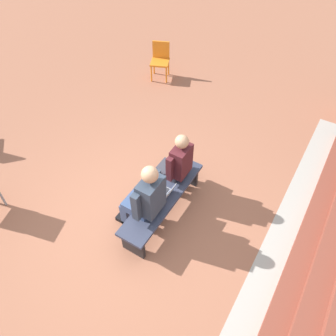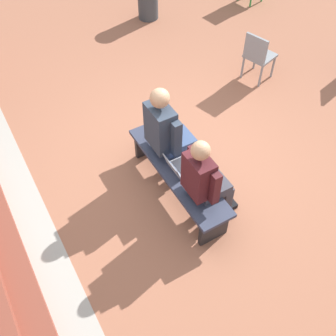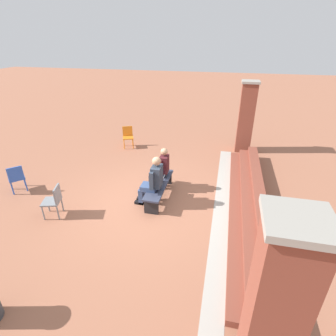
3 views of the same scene
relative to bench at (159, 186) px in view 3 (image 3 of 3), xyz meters
name	(u,v)px [view 3 (image 3 of 3)]	position (x,y,z in m)	size (l,w,h in m)	color
ground_plane	(148,203)	(0.35, -0.23, -0.35)	(60.00, 60.00, 0.00)	#9E6047
concrete_strip	(222,205)	(0.00, 1.77, -0.35)	(7.60, 0.40, 0.01)	#A8A399
brick_steps	(251,203)	(0.00, 2.52, -0.18)	(6.80, 0.90, 0.45)	brown
brick_pillar_left_of_steps	(246,117)	(-4.10, 2.38, 1.01)	(0.64, 0.64, 2.70)	brown
brick_pillar_right_of_steps	(273,314)	(4.03, 2.39, 1.01)	(0.64, 0.64, 2.70)	brown
bench	(159,186)	(0.00, 0.00, 0.00)	(1.80, 0.44, 0.45)	#33384C
person_student	(161,168)	(-0.47, -0.07, 0.36)	(0.53, 0.67, 1.33)	#383842
person_adult	(153,180)	(0.35, -0.07, 0.39)	(0.59, 0.74, 1.42)	#384C75
laptop	(160,182)	(-0.02, 0.01, 0.15)	(0.32, 0.29, 0.21)	#9EA0A5
plastic_chair_far_right	(16,177)	(0.62, -4.12, 0.13)	(0.59, 0.59, 0.84)	#2D56B7
plastic_chair_foreground	(54,199)	(1.41, -2.35, 0.13)	(0.52, 0.52, 0.84)	gray
plastic_chair_near_bench_left	(128,135)	(-3.45, -2.23, 0.13)	(0.55, 0.55, 0.84)	orange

